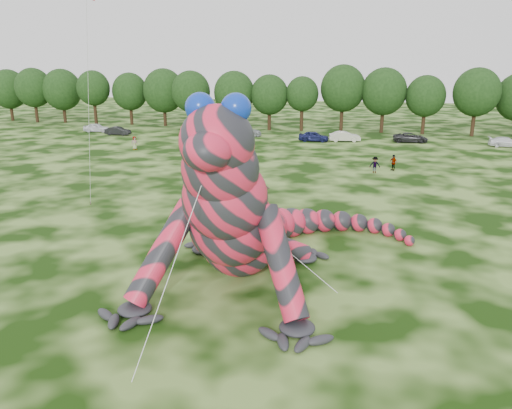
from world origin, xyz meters
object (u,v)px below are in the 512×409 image
at_px(car_6, 411,138).
at_px(car_7, 506,142).
at_px(tree_2, 63,96).
at_px(tree_10, 342,98).
at_px(tree_9, 302,104).
at_px(spectator_0, 190,166).
at_px(tree_6, 191,100).
at_px(car_1, 118,131).
at_px(spectator_4, 135,143).
at_px(spectator_1, 216,166).
at_px(tree_4, 130,99).
at_px(spectator_3, 393,163).
at_px(inflatable_gecko, 246,181).
at_px(tree_5, 164,97).
at_px(tree_13, 476,102).
at_px(tree_3, 94,98).
at_px(car_0, 96,128).
at_px(tree_8, 269,103).
at_px(car_2, 197,130).
at_px(tree_0, 9,95).
at_px(car_4, 314,136).
at_px(tree_1, 34,95).
at_px(flying_kite, 87,10).
at_px(tree_7, 234,100).
at_px(car_5, 345,136).
at_px(car_3, 244,131).
at_px(tree_11, 383,100).
at_px(tree_12, 425,105).
at_px(spectator_5, 260,188).

bearing_deg(car_6, car_7, -97.80).
height_order(tree_2, tree_10, tree_10).
distance_m(tree_9, spectator_0, 35.60).
bearing_deg(tree_6, car_1, -128.01).
bearing_deg(car_1, spectator_0, -139.82).
xyz_separation_m(car_1, spectator_4, (8.25, -11.20, 0.20)).
xyz_separation_m(tree_9, spectator_1, (-3.90, -34.37, -3.40)).
height_order(tree_4, spectator_3, tree_4).
height_order(inflatable_gecko, spectator_0, inflatable_gecko).
bearing_deg(tree_5, car_6, -13.11).
distance_m(tree_5, car_7, 54.16).
xyz_separation_m(inflatable_gecko, tree_13, (21.46, 56.03, 0.12)).
height_order(tree_5, spectator_0, tree_5).
bearing_deg(car_7, tree_3, 83.44).
relative_size(tree_4, car_6, 1.90).
bearing_deg(car_0, tree_8, -79.68).
distance_m(car_2, spectator_1, 28.79).
bearing_deg(car_6, tree_3, 79.36).
bearing_deg(tree_4, spectator_4, -62.95).
height_order(tree_0, car_1, tree_0).
relative_size(tree_5, tree_10, 0.93).
bearing_deg(spectator_4, car_4, -18.31).
xyz_separation_m(tree_1, car_7, (78.15, -10.35, -4.26)).
bearing_deg(tree_1, car_0, -28.24).
bearing_deg(tree_4, tree_9, -2.55).
distance_m(tree_2, spectator_0, 52.38).
bearing_deg(tree_13, spectator_0, -133.23).
distance_m(flying_kite, tree_7, 51.52).
relative_size(tree_5, spectator_4, 5.82).
relative_size(tree_9, spectator_1, 4.62).
bearing_deg(spectator_1, car_1, 92.85).
bearing_deg(car_5, tree_6, 60.84).
relative_size(car_3, car_4, 1.22).
xyz_separation_m(flying_kite, tree_5, (-17.27, 52.11, -9.27)).
bearing_deg(tree_6, spectator_4, -89.90).
height_order(tree_1, car_4, tree_1).
distance_m(tree_11, car_1, 41.57).
bearing_deg(spectator_0, tree_12, -53.44).
bearing_deg(spectator_0, inflatable_gecko, -170.24).
relative_size(tree_12, car_1, 2.29).
relative_size(inflatable_gecko, tree_1, 2.02).
relative_size(tree_7, car_6, 1.99).
bearing_deg(spectator_3, tree_10, 151.04).
bearing_deg(tree_3, spectator_1, -46.04).
distance_m(inflatable_gecko, tree_7, 57.89).
height_order(tree_7, spectator_3, tree_7).
xyz_separation_m(car_4, spectator_5, (-0.92, -31.40, 0.16)).
bearing_deg(car_5, car_3, 72.35).
bearing_deg(tree_1, car_7, -7.54).
bearing_deg(inflatable_gecko, tree_6, 112.63).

